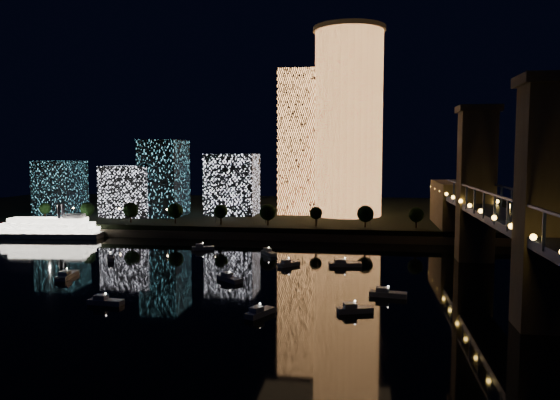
{
  "coord_description": "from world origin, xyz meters",
  "views": [
    {
      "loc": [
        29.1,
        -133.07,
        34.91
      ],
      "look_at": [
        0.2,
        55.0,
        18.5
      ],
      "focal_mm": 35.0,
      "sensor_mm": 36.0,
      "label": 1
    }
  ],
  "objects_px": {
    "tower_rectangular": "(303,143)",
    "riverboat": "(44,229)",
    "tower_cylindrical": "(348,122)",
    "truss_bridge": "(514,231)"
  },
  "relations": [
    {
      "from": "tower_cylindrical",
      "to": "truss_bridge",
      "type": "bearing_deg",
      "value": -71.0
    },
    {
      "from": "riverboat",
      "to": "truss_bridge",
      "type": "bearing_deg",
      "value": -22.58
    },
    {
      "from": "truss_bridge",
      "to": "tower_rectangular",
      "type": "bearing_deg",
      "value": 116.36
    },
    {
      "from": "tower_cylindrical",
      "to": "riverboat",
      "type": "height_order",
      "value": "tower_cylindrical"
    },
    {
      "from": "tower_cylindrical",
      "to": "truss_bridge",
      "type": "relative_size",
      "value": 0.33
    },
    {
      "from": "tower_cylindrical",
      "to": "tower_rectangular",
      "type": "bearing_deg",
      "value": 162.24
    },
    {
      "from": "tower_rectangular",
      "to": "riverboat",
      "type": "relative_size",
      "value": 1.46
    },
    {
      "from": "tower_cylindrical",
      "to": "tower_rectangular",
      "type": "relative_size",
      "value": 1.26
    },
    {
      "from": "tower_rectangular",
      "to": "riverboat",
      "type": "bearing_deg",
      "value": -147.51
    },
    {
      "from": "tower_rectangular",
      "to": "tower_cylindrical",
      "type": "bearing_deg",
      "value": -17.76
    }
  ]
}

